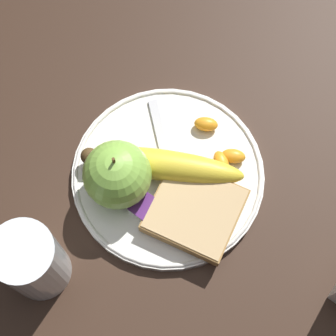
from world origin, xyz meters
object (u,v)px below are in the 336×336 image
at_px(juice_glass, 33,262).
at_px(apple, 117,175).
at_px(banana, 161,166).
at_px(bread_slice, 195,211).
at_px(plate, 168,175).
at_px(fork, 169,171).
at_px(jam_packet, 148,211).

height_order(juice_glass, apple, juice_glass).
bearing_deg(banana, apple, -122.46).
height_order(apple, bread_slice, apple).
bearing_deg(plate, banana, -158.52).
height_order(plate, bread_slice, bread_slice).
distance_m(plate, fork, 0.01).
bearing_deg(juice_glass, bread_slice, 57.55).
height_order(banana, jam_packet, banana).
relative_size(fork, jam_packet, 3.72).
xyz_separation_m(plate, fork, (-0.00, 0.00, 0.01)).
relative_size(bread_slice, jam_packet, 3.16).
bearing_deg(fork, plate, -41.06).
height_order(plate, fork, fork).
relative_size(juice_glass, fork, 0.77).
distance_m(plate, bread_slice, 0.06).
bearing_deg(juice_glass, plate, 75.65).
bearing_deg(plate, bread_slice, -20.75).
xyz_separation_m(juice_glass, bread_slice, (0.11, 0.17, -0.03)).
bearing_deg(juice_glass, fork, 75.97).
distance_m(apple, bread_slice, 0.10).
bearing_deg(banana, fork, 37.23).
xyz_separation_m(juice_glass, apple, (0.01, 0.14, 0.00)).
bearing_deg(bread_slice, banana, 164.31).
xyz_separation_m(plate, banana, (-0.01, -0.00, 0.02)).
height_order(bread_slice, jam_packet, same).
height_order(plate, juice_glass, juice_glass).
xyz_separation_m(banana, bread_slice, (0.07, -0.02, -0.01)).
bearing_deg(apple, plate, 52.70).
distance_m(bread_slice, fork, 0.06).
relative_size(banana, jam_packet, 4.99).
relative_size(juice_glass, apple, 1.20).
relative_size(bread_slice, fork, 0.85).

